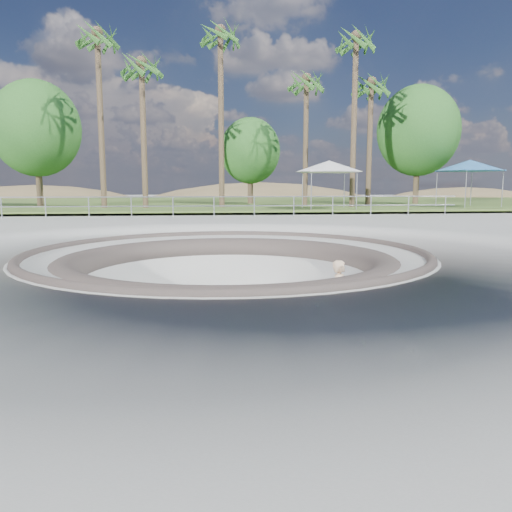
# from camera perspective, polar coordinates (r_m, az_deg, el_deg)

# --- Properties ---
(ground) EXTENTS (180.00, 180.00, 0.00)m
(ground) POSITION_cam_1_polar(r_m,az_deg,el_deg) (12.89, -3.26, 0.40)
(ground) COLOR #ABAAA5
(ground) RESTS_ON ground
(skate_bowl) EXTENTS (14.00, 14.00, 4.10)m
(skate_bowl) POSITION_cam_1_polar(r_m,az_deg,el_deg) (13.26, -3.20, -7.46)
(skate_bowl) COLOR #ABAAA5
(skate_bowl) RESTS_ON ground
(grass_strip) EXTENTS (180.00, 36.00, 0.12)m
(grass_strip) POSITION_cam_1_polar(r_m,az_deg,el_deg) (46.79, -5.58, 6.19)
(grass_strip) COLOR #3C5723
(grass_strip) RESTS_ON ground
(distant_hills) EXTENTS (103.20, 45.00, 28.60)m
(distant_hills) POSITION_cam_1_polar(r_m,az_deg,el_deg) (70.62, -2.72, 0.94)
(distant_hills) COLOR brown
(distant_hills) RESTS_ON ground
(safety_railing) EXTENTS (25.00, 0.06, 1.03)m
(safety_railing) POSITION_cam_1_polar(r_m,az_deg,el_deg) (24.79, -4.82, 5.66)
(safety_railing) COLOR #95979D
(safety_railing) RESTS_ON ground
(skateboard) EXTENTS (0.92, 0.28, 0.09)m
(skateboard) POSITION_cam_1_polar(r_m,az_deg,el_deg) (12.68, 9.48, -8.26)
(skateboard) COLOR #9C693E
(skateboard) RESTS_ON ground
(skater) EXTENTS (0.59, 0.73, 1.72)m
(skater) POSITION_cam_1_polar(r_m,az_deg,el_deg) (12.46, 9.58, -4.37)
(skater) COLOR beige
(skater) RESTS_ON skateboard
(canopy_white) EXTENTS (5.89, 5.89, 2.98)m
(canopy_white) POSITION_cam_1_polar(r_m,az_deg,el_deg) (31.81, 8.35, 10.08)
(canopy_white) COLOR #95979D
(canopy_white) RESTS_ON ground
(canopy_blue) EXTENTS (6.18, 6.18, 3.18)m
(canopy_blue) POSITION_cam_1_polar(r_m,az_deg,el_deg) (37.57, 23.26, 9.47)
(canopy_blue) COLOR #95979D
(canopy_blue) RESTS_ON ground
(palm_a) EXTENTS (2.60, 2.60, 11.82)m
(palm_a) POSITION_cam_1_polar(r_m,az_deg,el_deg) (35.23, -17.66, 22.10)
(palm_a) COLOR brown
(palm_a) RESTS_ON ground
(palm_b) EXTENTS (2.60, 2.60, 10.05)m
(palm_b) POSITION_cam_1_polar(r_m,az_deg,el_deg) (34.18, -12.94, 19.92)
(palm_b) COLOR brown
(palm_b) RESTS_ON ground
(palm_c) EXTENTS (2.60, 2.60, 12.27)m
(palm_c) POSITION_cam_1_polar(r_m,az_deg,el_deg) (35.08, -4.09, 23.21)
(palm_c) COLOR brown
(palm_c) RESTS_ON ground
(palm_d) EXTENTS (2.60, 2.60, 10.06)m
(palm_d) POSITION_cam_1_polar(r_m,az_deg,el_deg) (38.33, 5.79, 18.78)
(palm_d) COLOR brown
(palm_d) RESTS_ON ground
(palm_e) EXTENTS (2.60, 2.60, 12.01)m
(palm_e) POSITION_cam_1_polar(r_m,az_deg,el_deg) (35.84, 11.36, 22.35)
(palm_e) COLOR brown
(palm_e) RESTS_ON ground
(palm_f) EXTENTS (2.60, 2.60, 9.40)m
(palm_f) POSITION_cam_1_polar(r_m,az_deg,el_deg) (36.94, 13.04, 18.06)
(palm_f) COLOR brown
(palm_f) RESTS_ON ground
(bushy_tree_left) EXTENTS (6.13, 5.58, 8.85)m
(bushy_tree_left) POSITION_cam_1_polar(r_m,az_deg,el_deg) (39.17, -23.84, 13.17)
(bushy_tree_left) COLOR brown
(bushy_tree_left) RESTS_ON ground
(bushy_tree_mid) EXTENTS (4.78, 4.35, 6.90)m
(bushy_tree_mid) POSITION_cam_1_polar(r_m,az_deg,el_deg) (40.55, -0.66, 11.91)
(bushy_tree_mid) COLOR brown
(bushy_tree_mid) RESTS_ON ground
(bushy_tree_right) EXTENTS (6.47, 5.88, 9.33)m
(bushy_tree_right) POSITION_cam_1_polar(r_m,az_deg,el_deg) (42.27, 18.07, 13.43)
(bushy_tree_right) COLOR brown
(bushy_tree_right) RESTS_ON ground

